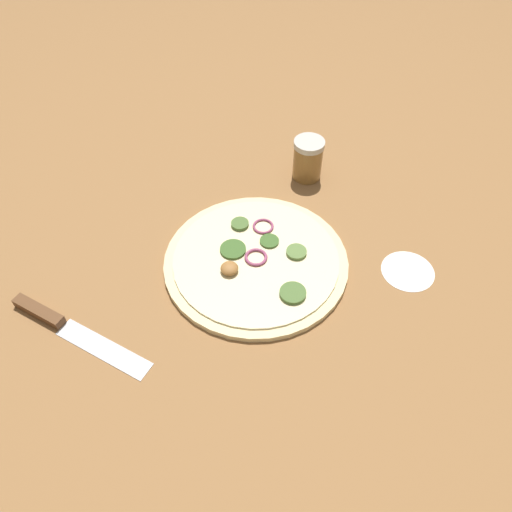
% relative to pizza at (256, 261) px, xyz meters
% --- Properties ---
extents(ground_plane, '(3.00, 3.00, 0.00)m').
position_rel_pizza_xyz_m(ground_plane, '(0.00, 0.00, -0.01)').
color(ground_plane, olive).
extents(pizza, '(0.34, 0.34, 0.03)m').
position_rel_pizza_xyz_m(pizza, '(0.00, 0.00, 0.00)').
color(pizza, beige).
rests_on(pizza, ground_plane).
extents(knife, '(0.26, 0.14, 0.02)m').
position_rel_pizza_xyz_m(knife, '(0.32, 0.15, -0.00)').
color(knife, silver).
rests_on(knife, ground_plane).
extents(spice_jar, '(0.06, 0.06, 0.09)m').
position_rel_pizza_xyz_m(spice_jar, '(-0.09, -0.26, 0.04)').
color(spice_jar, olive).
rests_on(spice_jar, ground_plane).
extents(flour_patch, '(0.10, 0.10, 0.00)m').
position_rel_pizza_xyz_m(flour_patch, '(-0.28, -0.00, -0.01)').
color(flour_patch, white).
rests_on(flour_patch, ground_plane).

